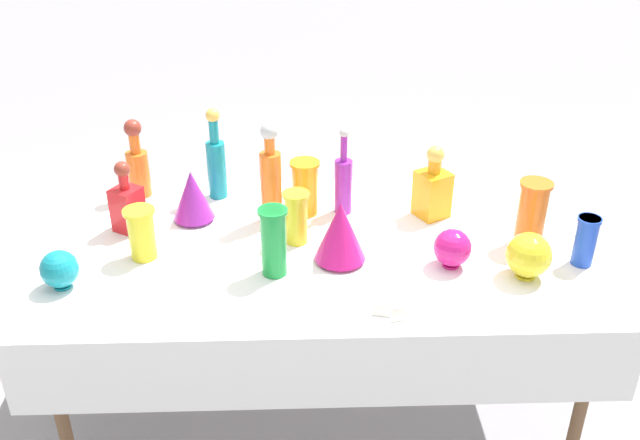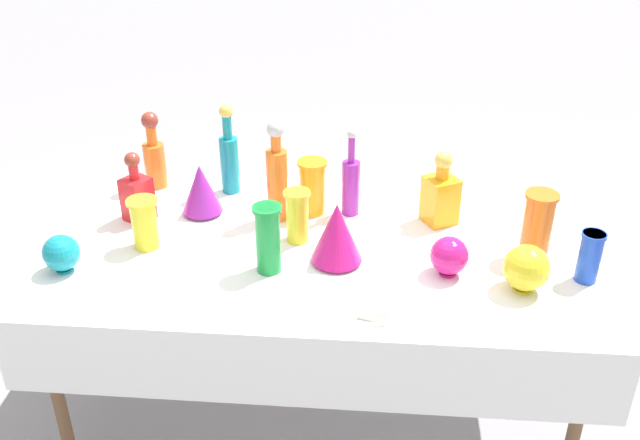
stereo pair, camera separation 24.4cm
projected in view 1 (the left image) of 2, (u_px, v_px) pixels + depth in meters
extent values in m
plane|color=gray|center=(320.00, 407.00, 2.86)|extent=(40.00, 40.00, 0.00)
cube|color=white|center=(320.00, 249.00, 2.49)|extent=(1.90, 1.02, 0.03)
cube|color=white|center=(326.00, 373.00, 2.11)|extent=(1.90, 0.01, 0.27)
cylinder|color=brown|center=(62.00, 419.00, 2.30)|extent=(0.04, 0.04, 0.73)
cylinder|color=brown|center=(581.00, 407.00, 2.35)|extent=(0.04, 0.04, 0.73)
cylinder|color=brown|center=(117.00, 278.00, 3.01)|extent=(0.04, 0.04, 0.73)
cylinder|color=brown|center=(514.00, 271.00, 3.06)|extent=(0.04, 0.04, 0.73)
cylinder|color=purple|center=(343.00, 187.00, 2.65)|extent=(0.07, 0.07, 0.21)
cylinder|color=purple|center=(344.00, 148.00, 2.57)|extent=(0.02, 0.02, 0.10)
sphere|color=#B2B2B7|center=(344.00, 133.00, 2.54)|extent=(0.03, 0.03, 0.03)
cylinder|color=orange|center=(271.00, 188.00, 2.57)|extent=(0.08, 0.08, 0.27)
cylinder|color=orange|center=(270.00, 145.00, 2.49)|extent=(0.04, 0.04, 0.07)
sphere|color=#B2B2B7|center=(269.00, 131.00, 2.47)|extent=(0.06, 0.06, 0.06)
cylinder|color=teal|center=(217.00, 170.00, 2.76)|extent=(0.07, 0.07, 0.23)
cylinder|color=teal|center=(214.00, 131.00, 2.68)|extent=(0.04, 0.04, 0.10)
sphere|color=gold|center=(213.00, 115.00, 2.65)|extent=(0.05, 0.05, 0.05)
cylinder|color=orange|center=(139.00, 174.00, 2.78)|extent=(0.08, 0.08, 0.18)
cylinder|color=orange|center=(135.00, 143.00, 2.71)|extent=(0.04, 0.04, 0.08)
sphere|color=maroon|center=(132.00, 128.00, 2.68)|extent=(0.07, 0.07, 0.07)
cube|color=red|center=(128.00, 209.00, 2.54)|extent=(0.13, 0.13, 0.16)
cylinder|color=red|center=(124.00, 181.00, 2.49)|extent=(0.04, 0.04, 0.06)
sphere|color=maroon|center=(122.00, 169.00, 2.47)|extent=(0.06, 0.06, 0.06)
cube|color=orange|center=(432.00, 194.00, 2.63)|extent=(0.15, 0.15, 0.18)
cylinder|color=orange|center=(435.00, 166.00, 2.58)|extent=(0.05, 0.05, 0.05)
sphere|color=gold|center=(436.00, 155.00, 2.56)|extent=(0.06, 0.06, 0.06)
cylinder|color=orange|center=(305.00, 188.00, 2.64)|extent=(0.09, 0.09, 0.21)
cylinder|color=orange|center=(305.00, 163.00, 2.59)|extent=(0.11, 0.11, 0.01)
cylinder|color=#198C38|center=(274.00, 242.00, 2.28)|extent=(0.08, 0.08, 0.24)
cylinder|color=#198C38|center=(272.00, 211.00, 2.22)|extent=(0.10, 0.10, 0.01)
cylinder|color=blue|center=(585.00, 241.00, 2.34)|extent=(0.07, 0.07, 0.17)
cylinder|color=blue|center=(590.00, 219.00, 2.30)|extent=(0.08, 0.08, 0.01)
cylinder|color=yellow|center=(296.00, 218.00, 2.46)|extent=(0.08, 0.08, 0.19)
cylinder|color=yellow|center=(296.00, 195.00, 2.42)|extent=(0.09, 0.09, 0.01)
cylinder|color=orange|center=(532.00, 213.00, 2.44)|extent=(0.10, 0.10, 0.24)
cylinder|color=orange|center=(537.00, 184.00, 2.39)|extent=(0.11, 0.11, 0.01)
cylinder|color=yellow|center=(142.00, 234.00, 2.38)|extent=(0.09, 0.09, 0.18)
cylinder|color=yellow|center=(138.00, 211.00, 2.33)|extent=(0.11, 0.11, 0.01)
cylinder|color=#C61972|center=(340.00, 259.00, 2.40)|extent=(0.08, 0.08, 0.01)
cone|color=#C61972|center=(340.00, 231.00, 2.34)|extent=(0.17, 0.17, 0.21)
cylinder|color=purple|center=(195.00, 218.00, 2.64)|extent=(0.08, 0.08, 0.01)
cone|color=purple|center=(192.00, 195.00, 2.59)|extent=(0.15, 0.15, 0.18)
cylinder|color=yellow|center=(525.00, 275.00, 2.31)|extent=(0.07, 0.07, 0.01)
sphere|color=yellow|center=(529.00, 255.00, 2.28)|extent=(0.15, 0.15, 0.15)
cylinder|color=#C61972|center=(451.00, 265.00, 2.37)|extent=(0.06, 0.06, 0.01)
sphere|color=#C61972|center=(452.00, 248.00, 2.34)|extent=(0.13, 0.13, 0.13)
cylinder|color=teal|center=(63.00, 286.00, 2.26)|extent=(0.05, 0.05, 0.01)
sphere|color=teal|center=(59.00, 269.00, 2.23)|extent=(0.12, 0.12, 0.12)
cube|color=white|center=(399.00, 314.00, 2.10)|extent=(0.05, 0.03, 0.04)
cube|color=white|center=(383.00, 310.00, 2.12)|extent=(0.06, 0.03, 0.04)
cube|color=tan|center=(235.00, 255.00, 3.53)|extent=(0.50, 0.39, 0.35)
cube|color=tan|center=(234.00, 208.00, 3.51)|extent=(0.41, 0.13, 0.09)
cube|color=tan|center=(310.00, 231.00, 3.80)|extent=(0.60, 0.41, 0.29)
cube|color=tan|center=(309.00, 193.00, 3.79)|extent=(0.50, 0.16, 0.09)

